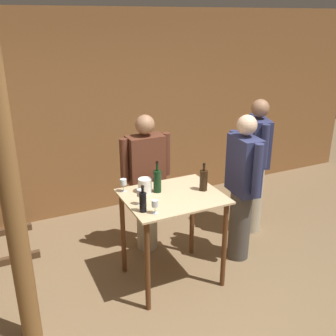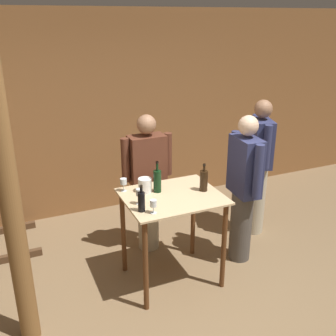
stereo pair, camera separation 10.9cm
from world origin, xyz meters
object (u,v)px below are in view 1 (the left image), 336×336
(wine_glass_near_left, at_px, (123,182))
(wine_glass_near_center, at_px, (140,193))
(person_host, at_px, (242,186))
(wine_bottle_left, at_px, (157,181))
(wine_glass_near_right, at_px, (155,204))
(wooden_post, at_px, (11,196))
(wine_bottle_far_left, at_px, (143,201))
(wine_bottle_center, at_px, (204,180))
(person_visitor_bearded, at_px, (146,181))
(person_visitor_with_scarf, at_px, (255,164))
(ice_bucket, at_px, (145,185))

(wine_glass_near_left, distance_m, wine_glass_near_center, 0.34)
(person_host, bearing_deg, wine_glass_near_center, -175.88)
(wine_glass_near_center, xyz_separation_m, person_host, (1.21, 0.09, -0.19))
(wine_bottle_left, relative_size, wine_glass_near_right, 2.47)
(wooden_post, height_order, wine_bottle_left, wooden_post)
(wine_bottle_far_left, xyz_separation_m, wine_glass_near_center, (0.03, 0.14, 0.01))
(wine_bottle_center, bearing_deg, wine_bottle_left, 159.63)
(wine_bottle_left, distance_m, person_host, 0.98)
(wine_bottle_left, bearing_deg, wine_bottle_far_left, -131.04)
(wooden_post, xyz_separation_m, person_visitor_bearded, (1.44, 0.91, -0.50))
(wine_bottle_left, height_order, wine_glass_near_center, wine_bottle_left)
(wooden_post, xyz_separation_m, wine_glass_near_left, (1.05, 0.54, -0.29))
(person_visitor_bearded, bearing_deg, person_host, -36.00)
(wine_bottle_center, relative_size, wine_glass_near_right, 2.22)
(wine_glass_near_left, bearing_deg, wine_glass_near_right, -80.41)
(wine_glass_near_center, xyz_separation_m, person_visitor_bearded, (0.35, 0.71, -0.22))
(wooden_post, relative_size, person_visitor_bearded, 1.67)
(wooden_post, xyz_separation_m, wine_glass_near_center, (1.09, 0.20, -0.28))
(wine_bottle_center, height_order, person_visitor_with_scarf, person_visitor_with_scarf)
(wooden_post, distance_m, wine_bottle_left, 1.43)
(wine_bottle_far_left, distance_m, wine_bottle_left, 0.44)
(person_visitor_with_scarf, distance_m, person_visitor_bearded, 1.38)
(wine_bottle_far_left, relative_size, person_visitor_with_scarf, 0.15)
(wooden_post, height_order, wine_glass_near_center, wooden_post)
(wooden_post, bearing_deg, wine_bottle_far_left, 3.11)
(wine_glass_near_left, height_order, person_visitor_with_scarf, person_visitor_with_scarf)
(wine_bottle_left, distance_m, wine_glass_near_right, 0.46)
(wine_bottle_center, bearing_deg, wooden_post, -172.70)
(ice_bucket, bearing_deg, wine_glass_near_left, 152.53)
(wine_glass_near_left, relative_size, ice_bucket, 0.95)
(ice_bucket, bearing_deg, wine_bottle_center, -21.22)
(wine_bottle_left, xyz_separation_m, wine_glass_near_left, (-0.30, 0.15, -0.02))
(wine_bottle_far_left, bearing_deg, person_visitor_with_scarf, 20.87)
(wine_bottle_far_left, relative_size, wine_glass_near_center, 1.65)
(person_visitor_with_scarf, bearing_deg, person_visitor_bearded, 172.18)
(wine_bottle_left, distance_m, person_visitor_bearded, 0.58)
(wine_bottle_center, xyz_separation_m, wine_glass_near_center, (-0.69, -0.03, 0.00))
(ice_bucket, bearing_deg, wine_glass_near_center, -121.38)
(person_host, bearing_deg, person_visitor_bearded, 144.00)
(wooden_post, bearing_deg, wine_glass_near_center, 10.32)
(wine_bottle_center, bearing_deg, wine_glass_near_center, -177.53)
(wine_bottle_far_left, height_order, ice_bucket, wine_bottle_far_left)
(wine_bottle_center, height_order, person_visitor_bearded, person_visitor_bearded)
(wine_glass_near_center, distance_m, person_visitor_bearded, 0.82)
(wine_bottle_center, xyz_separation_m, wine_glass_near_left, (-0.73, 0.31, -0.01))
(person_visitor_with_scarf, bearing_deg, wooden_post, -165.55)
(wine_glass_near_center, bearing_deg, person_host, 4.12)
(wine_bottle_far_left, height_order, person_visitor_bearded, person_visitor_bearded)
(wine_glass_near_right, bearing_deg, ice_bucket, 78.47)
(wine_bottle_left, height_order, person_visitor_with_scarf, person_visitor_with_scarf)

